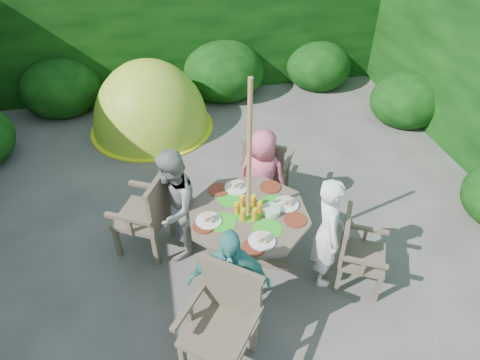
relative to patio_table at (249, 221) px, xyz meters
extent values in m
plane|color=#494742|center=(-0.12, 0.68, -0.62)|extent=(60.00, 60.00, 0.00)
cube|color=black|center=(-0.12, 4.68, 0.63)|extent=(9.00, 1.00, 2.50)
cylinder|color=#483D2F|center=(0.00, 0.00, -0.27)|extent=(0.12, 0.12, 0.70)
cube|color=#483D2F|center=(0.00, 0.00, -0.59)|extent=(0.88, 0.48, 0.06)
cube|color=#483D2F|center=(0.00, 0.00, -0.59)|extent=(0.48, 0.88, 0.06)
cylinder|color=#483D2F|center=(0.00, 0.00, 0.10)|extent=(1.69, 1.69, 0.04)
cylinder|color=green|center=(-0.29, -0.07, 0.12)|extent=(0.29, 0.29, 0.00)
cylinder|color=green|center=(0.12, -0.26, 0.12)|extent=(0.29, 0.29, 0.00)
cylinder|color=green|center=(-0.13, 0.26, 0.12)|extent=(0.29, 0.29, 0.00)
cylinder|color=green|center=(0.28, 0.07, 0.12)|extent=(0.29, 0.29, 0.00)
cylinder|color=green|center=(0.00, 0.00, 0.12)|extent=(0.29, 0.29, 0.00)
cylinder|color=white|center=(0.40, 0.04, 0.13)|extent=(0.26, 0.26, 0.01)
cylinder|color=white|center=(-0.04, 0.41, 0.13)|extent=(0.26, 0.26, 0.01)
cylinder|color=white|center=(-0.41, -0.03, 0.13)|extent=(0.26, 0.26, 0.01)
cylinder|color=white|center=(0.03, -0.41, 0.13)|extent=(0.26, 0.26, 0.01)
cylinder|color=red|center=(0.42, -0.20, 0.13)|extent=(0.23, 0.23, 0.01)
cylinder|color=red|center=(0.32, 0.35, 0.13)|extent=(0.23, 0.23, 0.01)
cylinder|color=red|center=(-0.23, 0.41, 0.13)|extent=(0.23, 0.23, 0.01)
cylinder|color=red|center=(-0.47, -0.09, 0.13)|extent=(0.23, 0.23, 0.01)
cylinder|color=red|center=(-0.06, -0.47, 0.13)|extent=(0.23, 0.23, 0.01)
cylinder|color=#6FB746|center=(0.22, -0.05, 0.15)|extent=(0.18, 0.18, 0.06)
cylinder|color=olive|center=(0.00, 0.00, 0.48)|extent=(0.06, 0.06, 2.20)
cube|color=#483D2F|center=(1.07, -0.50, -0.24)|extent=(0.60, 0.61, 0.04)
cube|color=#483D2F|center=(1.15, -0.76, -0.44)|extent=(0.06, 0.06, 0.37)
cube|color=#483D2F|center=(1.33, -0.42, -0.44)|extent=(0.06, 0.06, 0.37)
cube|color=#483D2F|center=(0.80, -0.58, -0.44)|extent=(0.06, 0.06, 0.37)
cube|color=#483D2F|center=(0.99, -0.23, -0.44)|extent=(0.06, 0.06, 0.37)
cube|color=#483D2F|center=(0.88, -0.40, 0.00)|extent=(0.25, 0.42, 0.44)
cube|color=#483D2F|center=(0.96, -0.70, -0.07)|extent=(0.41, 0.25, 0.04)
cube|color=#483D2F|center=(1.17, -0.29, -0.07)|extent=(0.41, 0.25, 0.04)
cube|color=#483D2F|center=(-1.07, 0.50, -0.18)|extent=(0.71, 0.72, 0.05)
cube|color=#483D2F|center=(-1.17, 0.81, -0.40)|extent=(0.07, 0.07, 0.44)
cube|color=#483D2F|center=(-1.38, 0.40, -0.40)|extent=(0.07, 0.07, 0.44)
cube|color=#483D2F|center=(-0.77, 0.60, -0.40)|extent=(0.07, 0.07, 0.44)
cube|color=#483D2F|center=(-0.98, 0.19, -0.40)|extent=(0.07, 0.07, 0.44)
cube|color=#483D2F|center=(-0.85, 0.38, 0.10)|extent=(0.29, 0.50, 0.52)
cube|color=#483D2F|center=(-0.95, 0.74, 0.03)|extent=(0.48, 0.29, 0.04)
cube|color=#483D2F|center=(-1.20, 0.26, 0.03)|extent=(0.48, 0.29, 0.04)
cube|color=#483D2F|center=(0.49, 1.07, -0.21)|extent=(0.68, 0.67, 0.05)
cube|color=#483D2F|center=(0.79, 1.14, -0.42)|extent=(0.07, 0.07, 0.41)
cube|color=#483D2F|center=(0.42, 1.36, -0.42)|extent=(0.07, 0.07, 0.41)
cube|color=#483D2F|center=(0.56, 0.78, -0.42)|extent=(0.07, 0.07, 0.41)
cube|color=#483D2F|center=(0.20, 1.00, -0.42)|extent=(0.07, 0.07, 0.41)
cube|color=#483D2F|center=(0.37, 0.87, 0.05)|extent=(0.45, 0.29, 0.48)
cube|color=#483D2F|center=(0.71, 0.94, -0.01)|extent=(0.29, 0.44, 0.04)
cube|color=#483D2F|center=(0.28, 1.20, -0.01)|extent=(0.29, 0.44, 0.04)
cube|color=#483D2F|center=(-0.50, -1.07, -0.18)|extent=(0.74, 0.74, 0.05)
cube|color=#483D2F|center=(-0.82, -1.11, -0.40)|extent=(0.07, 0.07, 0.44)
cube|color=#483D2F|center=(-0.54, -0.75, -0.40)|extent=(0.07, 0.07, 0.44)
cube|color=#483D2F|center=(-0.18, -1.03, -0.40)|extent=(0.07, 0.07, 0.44)
cube|color=#483D2F|center=(-0.35, -0.87, 0.10)|extent=(0.45, 0.36, 0.52)
cube|color=#483D2F|center=(-0.71, -0.90, 0.03)|extent=(0.36, 0.44, 0.04)
cube|color=#483D2F|center=(-0.29, -1.23, 0.03)|extent=(0.36, 0.44, 0.04)
imported|color=white|center=(0.72, -0.34, 0.02)|extent=(0.39, 0.52, 1.29)
imported|color=gray|center=(-0.73, 0.34, 0.04)|extent=(0.67, 0.77, 1.33)
imported|color=#E05C7C|center=(0.33, 0.73, -0.02)|extent=(0.70, 0.65, 1.20)
imported|color=teal|center=(-0.34, -0.72, 0.00)|extent=(0.78, 0.48, 1.25)
ellipsoid|color=#94CA27|center=(-0.88, 3.08, -0.62)|extent=(2.08, 2.08, 2.24)
ellipsoid|color=black|center=(-0.97, 2.46, -0.62)|extent=(0.67, 0.42, 0.77)
cylinder|color=yellow|center=(-0.88, 3.08, -0.61)|extent=(1.96, 1.96, 0.03)
camera|label=1|loc=(-0.74, -3.06, 3.04)|focal=32.00mm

